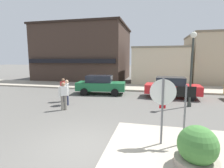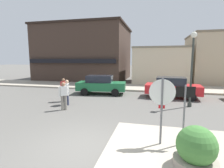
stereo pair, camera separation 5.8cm
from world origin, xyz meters
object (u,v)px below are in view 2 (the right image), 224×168
Objects in this scene: pedestrian_crossing_near at (64,95)px; pedestrian_kerb_side at (64,89)px; one_way_sign at (184,109)px; pedestrian_crossing_far at (67,91)px; lamp_post at (192,58)px; parked_car_nearest at (101,84)px; planter at (196,151)px; stop_sign at (162,103)px; parked_car_second at (172,87)px.

pedestrian_crossing_near is 2.12m from pedestrian_kerb_side.
one_way_sign reaches higher than pedestrian_crossing_far.
lamp_post reaches higher than parked_car_nearest.
pedestrian_kerb_side is (-8.19, -0.59, -2.09)m from lamp_post.
lamp_post is at bearing 10.16° from pedestrian_crossing_far.
one_way_sign reaches higher than pedestrian_kerb_side.
parked_car_nearest is (-6.49, 2.58, -2.15)m from lamp_post.
pedestrian_crossing_far is at bearing -48.91° from pedestrian_kerb_side.
pedestrian_crossing_near and pedestrian_crossing_far have the same top height.
one_way_sign is at bearing -102.41° from lamp_post.
pedestrian_kerb_side is at bearing -118.12° from parked_car_nearest.
lamp_post reaches higher than planter.
parked_car_nearest is 2.59× the size of pedestrian_crossing_near.
lamp_post reaches higher than pedestrian_crossing_near.
pedestrian_kerb_side is (-7.10, 6.14, 0.31)m from planter.
planter is 0.27× the size of lamp_post.
pedestrian_crossing_far is (-0.36, 1.10, 0.00)m from pedestrian_crossing_near.
stop_sign is 6.17m from lamp_post.
planter is at bearing -83.64° from one_way_sign.
planter is 8.40m from pedestrian_crossing_far.
planter is 0.76× the size of pedestrian_kerb_side.
parked_car_second is 2.55× the size of pedestrian_crossing_near.
parked_car_second is 7.96m from pedestrian_kerb_side.
pedestrian_kerb_side is (-6.27, 5.09, -0.65)m from stop_sign.
pedestrian_crossing_near is (-0.67, -5.03, 0.06)m from parked_car_nearest.
pedestrian_kerb_side is at bearing -175.89° from lamp_post.
one_way_sign reaches higher than pedestrian_crossing_near.
pedestrian_crossing_far is 1.00× the size of pedestrian_kerb_side.
pedestrian_crossing_near is 1.15m from pedestrian_crossing_far.
one_way_sign is 9.69m from parked_car_nearest.
lamp_post is 7.31m from parked_car_nearest.
pedestrian_crossing_far reaches higher than parked_car_second.
parked_car_nearest is at bearing 158.32° from lamp_post.
pedestrian_crossing_far is (-7.52, -1.35, -2.09)m from lamp_post.
one_way_sign is at bearing -92.88° from parked_car_second.
parked_car_second is at bearing 88.33° from planter.
pedestrian_kerb_side is at bearing -157.71° from parked_car_second.
pedestrian_crossing_near is (-5.95, 3.09, -0.46)m from one_way_sign.
one_way_sign is (0.70, 0.14, -0.19)m from stop_sign.
pedestrian_crossing_far is at bearing 108.01° from pedestrian_crossing_near.
pedestrian_kerb_side is at bearing 118.78° from pedestrian_crossing_near.
one_way_sign is at bearing 11.46° from stop_sign.
pedestrian_crossing_far is (-1.03, -3.93, 0.06)m from parked_car_nearest.
lamp_post is 7.92m from pedestrian_crossing_far.
planter is 0.76× the size of pedestrian_crossing_far.
pedestrian_kerb_side is at bearing 144.62° from one_way_sign.
pedestrian_crossing_near is at bearing -142.47° from parked_car_second.
stop_sign reaches higher than parked_car_second.
planter is at bearing -39.90° from pedestrian_crossing_far.
lamp_post is 2.82× the size of pedestrian_kerb_side.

